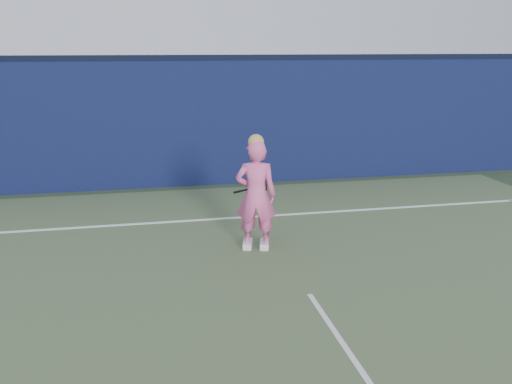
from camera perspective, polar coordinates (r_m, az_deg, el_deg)
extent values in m
plane|color=#33472C|center=(5.54, 8.79, -15.13)|extent=(80.00, 80.00, 0.00)
cube|color=#0D183A|center=(11.21, -2.53, 7.32)|extent=(24.00, 0.40, 2.50)
cube|color=black|center=(11.10, -2.61, 13.98)|extent=(24.00, 0.42, 0.10)
imported|color=pink|center=(7.49, 0.00, -0.35)|extent=(0.64, 0.50, 1.55)
sphere|color=tan|center=(7.33, 0.00, 5.26)|extent=(0.22, 0.22, 0.22)
cube|color=white|center=(7.71, 0.89, -5.55)|extent=(0.19, 0.30, 0.10)
cube|color=white|center=(7.72, -0.89, -5.52)|extent=(0.19, 0.30, 0.10)
torus|color=black|center=(7.89, 0.20, 0.46)|extent=(0.28, 0.09, 0.27)
torus|color=#CFE115|center=(7.89, 0.20, 0.46)|extent=(0.23, 0.06, 0.23)
cylinder|color=beige|center=(7.89, 0.20, 0.46)|extent=(0.22, 0.05, 0.22)
cylinder|color=black|center=(7.96, -1.23, 0.20)|extent=(0.24, 0.10, 0.09)
cylinder|color=black|center=(8.00, -2.02, 0.01)|extent=(0.12, 0.06, 0.06)
cube|color=white|center=(9.07, 0.08, -2.58)|extent=(11.00, 0.08, 0.01)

